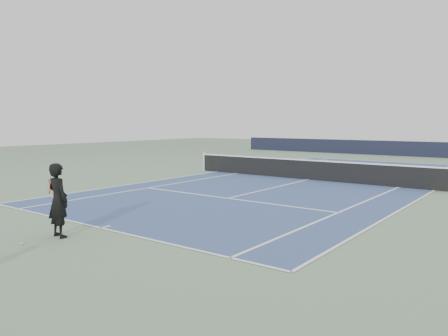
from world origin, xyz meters
The scene contains 6 objects.
ground centered at (0.00, 0.00, 0.00)m, with size 80.00×80.00×0.00m, color slate.
court_surface centered at (0.00, 0.00, 0.01)m, with size 10.97×23.77×0.01m, color #344B7C.
tennis_net centered at (0.00, 0.00, 0.50)m, with size 12.90×0.10×1.07m.
windscreen_far centered at (0.00, 17.88, 0.60)m, with size 30.00×0.25×1.20m, color black.
tennis_player centered at (-0.11, -12.99, 0.88)m, with size 0.80×0.53×1.76m.
tennis_ball centered at (-0.17, -13.88, 0.03)m, with size 0.06×0.06×0.06m, color #D0DD2D.
Camera 1 is at (9.11, -18.73, 2.71)m, focal length 35.00 mm.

